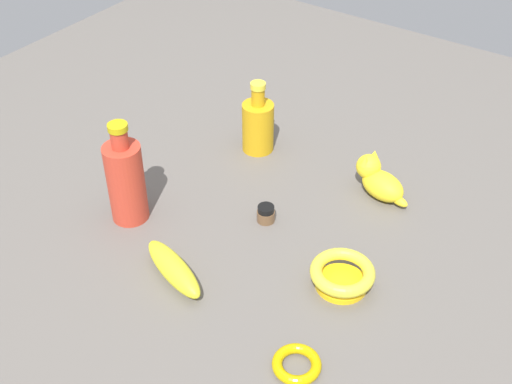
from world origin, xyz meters
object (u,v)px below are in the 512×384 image
bottle_short (258,125)px  bowl (342,275)px  banana (174,269)px  bangle (297,364)px  cat_figurine (379,180)px  nail_polish_jar (266,214)px  bottle_tall (126,180)px

bottle_short → bowl: 0.45m
banana → bottle_short: bottle_short is taller
bangle → bottle_short: bearing=130.3°
banana → bottle_short: 0.44m
banana → cat_figurine: bearing=85.9°
bowl → nail_polish_jar: bearing=161.3°
nail_polish_jar → bowl: bowl is taller
bowl → cat_figurine: bearing=103.7°
bangle → bottle_tall: bearing=165.3°
nail_polish_jar → bottle_short: size_ratio=0.21×
banana → cat_figurine: 0.47m
bottle_short → bottle_tall: 0.35m
bottle_short → cat_figurine: bearing=0.9°
cat_figurine → bangle: cat_figurine is taller
bowl → bottle_tall: 0.45m
nail_polish_jar → bowl: 0.22m
banana → bottle_short: (-0.11, 0.42, 0.04)m
bottle_tall → cat_figurine: bearing=42.9°
bangle → banana: bearing=171.8°
bottle_short → bottle_tall: bearing=-102.2°
bangle → bottle_tall: size_ratio=0.36×
bottle_tall → nail_polish_jar: bearing=32.0°
banana → bangle: 0.29m
bottle_tall → banana: bearing=-24.1°
bowl → bangle: bearing=-81.7°
cat_figurine → bowl: 0.28m
banana → cat_figurine: (0.19, 0.43, 0.01)m
bottle_short → bowl: size_ratio=1.47×
bowl → bottle_tall: bearing=-170.6°
cat_figurine → bottle_tall: bearing=-137.1°
nail_polish_jar → bottle_short: (-0.16, 0.20, 0.05)m
bangle → bowl: 0.20m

